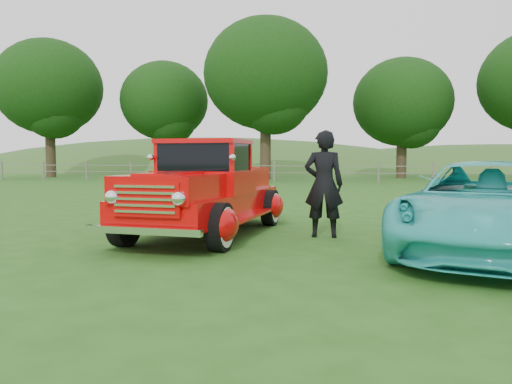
% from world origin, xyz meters
% --- Properties ---
extents(ground, '(140.00, 140.00, 0.00)m').
position_xyz_m(ground, '(0.00, 0.00, 0.00)').
color(ground, '#245115').
rests_on(ground, ground).
extents(distant_hills, '(116.00, 60.00, 18.00)m').
position_xyz_m(distant_hills, '(-4.08, 59.46, -4.55)').
color(distant_hills, '#295921').
rests_on(distant_hills, ground).
extents(fence_line, '(48.00, 0.12, 1.20)m').
position_xyz_m(fence_line, '(0.00, 22.00, 0.60)').
color(fence_line, '#696358').
rests_on(fence_line, ground).
extents(tree_far_west, '(7.60, 7.60, 9.93)m').
position_xyz_m(tree_far_west, '(-20.00, 26.00, 6.49)').
color(tree_far_west, '#322519').
rests_on(tree_far_west, ground).
extents(tree_mid_west, '(6.40, 6.40, 8.46)m').
position_xyz_m(tree_mid_west, '(-12.00, 28.00, 5.55)').
color(tree_mid_west, '#322519').
rests_on(tree_mid_west, ground).
extents(tree_near_west, '(8.00, 8.00, 10.42)m').
position_xyz_m(tree_near_west, '(-4.00, 25.00, 6.80)').
color(tree_near_west, '#322519').
rests_on(tree_near_west, ground).
extents(tree_near_east, '(6.80, 6.80, 8.33)m').
position_xyz_m(tree_near_east, '(5.00, 29.00, 5.25)').
color(tree_near_east, '#322519').
rests_on(tree_near_east, ground).
extents(red_pickup, '(2.60, 5.14, 1.78)m').
position_xyz_m(red_pickup, '(-1.45, 1.79, 0.80)').
color(red_pickup, black).
rests_on(red_pickup, ground).
extents(teal_sedan, '(3.78, 5.50, 1.40)m').
position_xyz_m(teal_sedan, '(3.24, 0.75, 0.70)').
color(teal_sedan, '#30C1BC').
rests_on(teal_sedan, ground).
extents(man, '(0.72, 0.49, 1.94)m').
position_xyz_m(man, '(0.73, 1.90, 0.97)').
color(man, black).
rests_on(man, ground).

